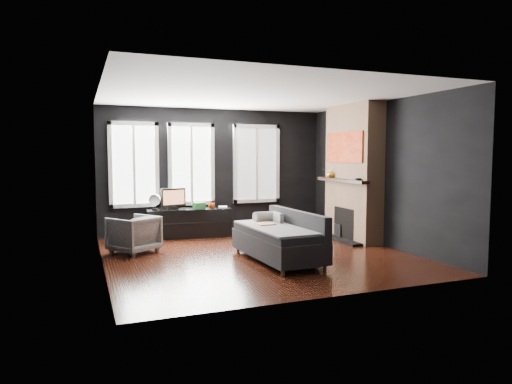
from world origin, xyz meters
name	(u,v)px	position (x,y,z in m)	size (l,w,h in m)	color
floor	(257,254)	(0.00, 0.00, 0.00)	(5.00, 5.00, 0.00)	black
ceiling	(257,95)	(0.00, 0.00, 2.70)	(5.00, 5.00, 0.00)	white
wall_back	(216,171)	(0.00, 2.50, 1.35)	(5.00, 0.02, 2.70)	black
wall_left	(101,179)	(-2.50, 0.00, 1.35)	(0.02, 5.00, 2.70)	black
wall_right	(380,174)	(2.50, 0.00, 1.35)	(0.02, 5.00, 2.70)	black
windows	(195,123)	(-0.45, 2.46, 2.38)	(4.00, 0.16, 1.76)	white
fireplace	(353,173)	(2.30, 0.60, 1.35)	(0.70, 1.62, 2.70)	#93724C
sofa	(278,236)	(0.14, -0.57, 0.40)	(0.94, 1.88, 0.81)	#252528
stripe_pillow	(278,221)	(0.33, -0.16, 0.58)	(0.07, 0.29, 0.29)	gray
armchair	(134,232)	(-1.95, 0.90, 0.36)	(0.70, 0.65, 0.72)	silver
media_console	(189,223)	(-0.70, 2.10, 0.29)	(1.71, 0.54, 0.59)	black
monitor	(173,197)	(-1.02, 2.13, 0.83)	(0.55, 0.12, 0.49)	black
desk_fan	(155,202)	(-1.39, 2.13, 0.75)	(0.23, 0.23, 0.33)	gray
mug	(211,205)	(-0.24, 2.01, 0.66)	(0.13, 0.11, 0.13)	#D6410B
book	(219,202)	(-0.05, 2.11, 0.71)	(0.18, 0.02, 0.24)	#B4AE90
storage_box	(199,205)	(-0.50, 2.03, 0.65)	(0.24, 0.15, 0.13)	#307536
mantel_vase	(331,174)	(2.05, 1.05, 1.31)	(0.16, 0.17, 0.16)	gold
mantel_clock	(358,179)	(2.05, 0.05, 1.25)	(0.12, 0.12, 0.04)	black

